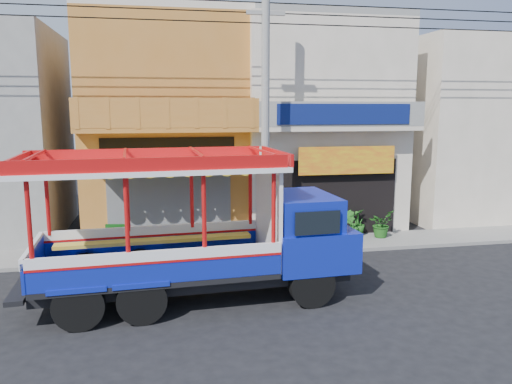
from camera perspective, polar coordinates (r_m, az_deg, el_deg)
The scene contains 12 objects.
ground at distance 13.75m, azimuth 8.09°, elevation -10.76°, with size 90.00×90.00×0.00m, color black.
sidewalk at distance 17.37m, azimuth 3.80°, elevation -6.13°, with size 30.00×2.00×0.12m, color slate.
shophouse_left at distance 20.14m, azimuth -10.20°, elevation 7.59°, with size 6.00×7.50×8.24m.
shophouse_right at distance 21.09m, azimuth 6.48°, elevation 7.76°, with size 6.00×6.75×8.24m.
party_pilaster at distance 17.34m, azimuth 0.00°, elevation 7.08°, with size 0.35×0.30×8.00m, color beige.
filler_building_right at distance 24.16m, azimuth 22.60°, elevation 6.59°, with size 6.00×6.00×7.60m, color beige.
utility_pole at distance 15.84m, azimuth 1.62°, elevation 10.58°, with size 28.00×0.26×9.00m.
songthaew_truck at distance 12.38m, azimuth -4.49°, elevation -4.27°, with size 8.13×3.05×3.74m.
green_sign at distance 16.66m, azimuth -15.69°, elevation -5.47°, with size 0.64×0.39×0.98m.
potted_plant_a at distance 18.67m, azimuth 14.09°, elevation -3.52°, with size 0.89×0.77×0.99m, color #205C1A.
potted_plant_b at distance 17.89m, azimuth 10.65°, elevation -3.82°, with size 0.59×0.48×1.08m, color #205C1A.
potted_plant_c at distance 18.75m, azimuth 11.54°, elevation -3.40°, with size 0.55×0.55×0.97m, color #205C1A.
Camera 1 is at (-4.28, -12.16, 4.76)m, focal length 35.00 mm.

